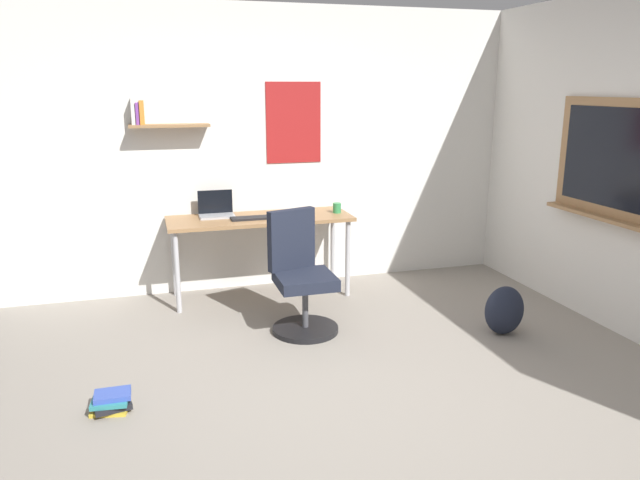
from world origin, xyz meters
The scene contains 10 objects.
ground_plane centered at (0.00, 0.00, 0.00)m, with size 5.20×5.20×0.00m, color gray.
wall_back centered at (0.00, 2.45, 1.30)m, with size 5.00×0.30×2.60m.
desk centered at (-0.11, 2.08, 0.67)m, with size 1.64×0.57×0.74m.
office_chair centered at (0.04, 1.21, 0.41)m, with size 0.52×0.55×0.95m.
laptop centered at (-0.48, 2.22, 0.80)m, with size 0.31×0.21×0.23m.
keyboard centered at (-0.19, 2.01, 0.75)m, with size 0.37×0.13×0.02m, color black.
computer_mouse centered at (0.09, 2.01, 0.76)m, with size 0.10×0.06×0.03m, color #262628.
coffee_mug centered at (0.61, 2.06, 0.79)m, with size 0.08×0.08×0.09m, color #338C4C.
backpack centered at (1.53, 0.67, 0.19)m, with size 0.32×0.22×0.39m, color #1E2333.
book_stack_on_floor centered at (-1.36, 0.30, 0.06)m, with size 0.25×0.20×0.12m.
Camera 1 is at (-1.08, -3.15, 1.89)m, focal length 33.95 mm.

